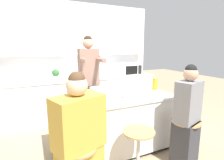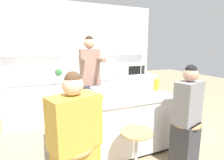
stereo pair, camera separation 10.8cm
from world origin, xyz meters
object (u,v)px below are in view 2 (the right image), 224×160
(bar_stool_center, at_px, (136,152))
(cooking_pot, at_px, (97,91))
(microwave, at_px, (133,69))
(person_seated_near, at_px, (187,122))
(bar_stool_rightmost, at_px, (184,141))
(kitchen_island, at_px, (114,124))
(fruit_bowl, at_px, (127,96))
(person_wrapped_blanket, at_px, (75,144))
(potted_plant, at_px, (59,74))
(person_cooking, at_px, (90,86))
(coffee_cup_near, at_px, (88,104))
(coffee_cup_far, at_px, (101,98))
(juice_carton, at_px, (156,84))

(bar_stool_center, bearing_deg, cooking_pot, 102.76)
(bar_stool_center, relative_size, microwave, 1.18)
(person_seated_near, distance_m, microwave, 2.43)
(bar_stool_rightmost, relative_size, cooking_pot, 2.11)
(cooking_pot, xyz_separation_m, microwave, (1.42, 1.39, 0.12))
(kitchen_island, relative_size, fruit_bowl, 10.43)
(person_wrapped_blanket, height_order, microwave, person_wrapped_blanket)
(kitchen_island, distance_m, bar_stool_rightmost, 1.04)
(potted_plant, bearing_deg, cooking_pot, -73.12)
(fruit_bowl, bearing_deg, potted_plant, 113.39)
(person_wrapped_blanket, distance_m, cooking_pot, 1.13)
(kitchen_island, xyz_separation_m, person_cooking, (-0.19, 0.67, 0.48))
(bar_stool_center, height_order, coffee_cup_near, coffee_cup_near)
(kitchen_island, relative_size, person_wrapped_blanket, 1.31)
(bar_stool_center, relative_size, coffee_cup_near, 5.73)
(person_seated_near, xyz_separation_m, coffee_cup_far, (-0.99, 0.63, 0.28))
(kitchen_island, bearing_deg, juice_carton, 7.12)
(person_seated_near, xyz_separation_m, potted_plant, (-1.38, 2.40, 0.40))
(person_cooking, distance_m, person_seated_near, 1.70)
(person_cooking, bearing_deg, person_seated_near, -53.23)
(bar_stool_center, xyz_separation_m, coffee_cup_far, (-0.25, 0.59, 0.56))
(potted_plant, bearing_deg, bar_stool_rightmost, -59.71)
(bar_stool_rightmost, relative_size, person_cooking, 0.35)
(person_cooking, bearing_deg, bar_stool_rightmost, -52.74)
(kitchen_island, height_order, person_seated_near, person_seated_near)
(bar_stool_rightmost, bearing_deg, coffee_cup_near, 161.48)
(coffee_cup_far, distance_m, microwave, 2.26)
(bar_stool_rightmost, xyz_separation_m, juice_carton, (0.10, 0.82, 0.63))
(person_seated_near, relative_size, cooking_pot, 4.66)
(coffee_cup_near, distance_m, potted_plant, 1.98)
(coffee_cup_near, bearing_deg, potted_plant, 94.51)
(kitchen_island, height_order, person_wrapped_blanket, person_wrapped_blanket)
(bar_stool_rightmost, bearing_deg, microwave, 78.59)
(bar_stool_rightmost, relative_size, coffee_cup_near, 5.73)
(juice_carton, height_order, microwave, microwave)
(kitchen_island, xyz_separation_m, potted_plant, (-0.64, 1.67, 0.60))
(potted_plant, bearing_deg, coffee_cup_near, -85.49)
(kitchen_island, relative_size, potted_plant, 7.81)
(cooking_pot, xyz_separation_m, potted_plant, (-0.44, 1.44, 0.10))
(bar_stool_rightmost, height_order, coffee_cup_near, coffee_cup_near)
(person_wrapped_blanket, bearing_deg, cooking_pot, 41.31)
(person_wrapped_blanket, height_order, person_seated_near, person_seated_near)
(person_cooking, height_order, coffee_cup_far, person_cooking)
(coffee_cup_far, bearing_deg, fruit_bowl, -8.42)
(person_cooking, height_order, person_wrapped_blanket, person_cooking)
(person_wrapped_blanket, height_order, fruit_bowl, person_wrapped_blanket)
(coffee_cup_near, relative_size, coffee_cup_far, 0.98)
(person_cooking, distance_m, fruit_bowl, 0.89)
(coffee_cup_far, bearing_deg, microwave, 49.61)
(cooking_pot, relative_size, microwave, 0.56)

